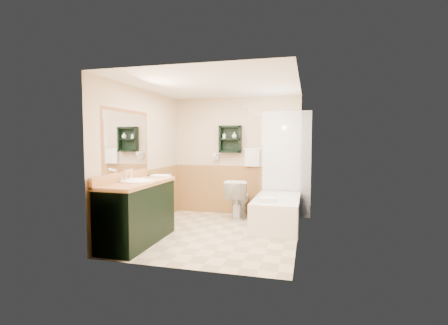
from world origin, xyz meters
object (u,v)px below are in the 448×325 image
vanity_book (151,169)px  vanity (138,212)px  wall_shelf (230,139)px  toilet (238,199)px  soap_bottle_a (224,137)px  soap_bottle_b (234,136)px  bathtub (277,212)px  hair_dryer (216,156)px

vanity_book → vanity: bearing=-66.6°
wall_shelf → vanity: size_ratio=0.38×
vanity → toilet: bearing=59.5°
soap_bottle_a → soap_bottle_b: bearing=0.0°
bathtub → vanity_book: bearing=-162.4°
vanity → vanity_book: (-0.17, 0.77, 0.57)m
vanity → toilet: (1.12, 1.90, -0.08)m
hair_dryer → vanity: size_ratio=0.16×
wall_shelf → vanity_book: size_ratio=2.58×
bathtub → soap_bottle_b: (-0.94, 0.71, 1.36)m
toilet → soap_bottle_b: (-0.14, 0.23, 1.24)m
toilet → soap_bottle_a: size_ratio=6.60×
wall_shelf → bathtub: (1.03, -0.72, -1.29)m
wall_shelf → soap_bottle_b: size_ratio=4.32×
wall_shelf → soap_bottle_a: bearing=-177.6°
wall_shelf → soap_bottle_a: (-0.12, -0.01, 0.04)m
vanity → soap_bottle_b: bearing=65.3°
bathtub → toilet: (-0.80, 0.48, 0.12)m
vanity_book → soap_bottle_b: soap_bottle_b is taller
vanity → soap_bottle_a: (0.78, 2.14, 1.13)m
bathtub → soap_bottle_b: 1.79m
hair_dryer → soap_bottle_a: bearing=-9.4°
vanity → toilet: vanity is taller
bathtub → soap_bottle_a: bearing=148.1°
vanity_book → soap_bottle_a: soap_bottle_a is taller
bathtub → soap_bottle_b: size_ratio=11.79×
wall_shelf → hair_dryer: size_ratio=2.29×
vanity → bathtub: 2.40m
wall_shelf → soap_bottle_a: 0.13m
hair_dryer → vanity_book: bearing=-118.5°
soap_bottle_a → hair_dryer: bearing=170.6°
hair_dryer → vanity: (-0.59, -2.17, -0.74)m
hair_dryer → bathtub: (1.33, -0.74, -0.94)m
vanity → hair_dryer: bearing=74.6°
wall_shelf → toilet: (0.23, -0.24, -1.17)m
bathtub → toilet: 0.94m
hair_dryer → vanity_book: hair_dryer is taller
vanity → bathtub: bearing=36.6°
wall_shelf → hair_dryer: (-0.30, 0.02, -0.35)m
toilet → soap_bottle_b: size_ratio=6.07×
vanity → soap_bottle_b: size_ratio=11.44×
toilet → soap_bottle_b: bearing=-61.8°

